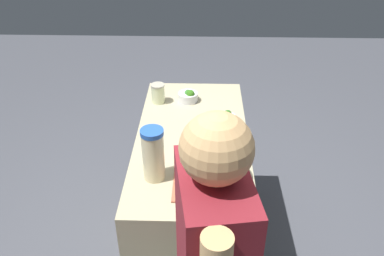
{
  "coord_description": "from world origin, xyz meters",
  "views": [
    {
      "loc": [
        1.81,
        0.05,
        2.11
      ],
      "look_at": [
        0.0,
        0.0,
        0.95
      ],
      "focal_mm": 37.82,
      "sensor_mm": 36.0,
      "label": 1
    }
  ],
  "objects_px": {
    "lemonade_pitcher": "(153,154)",
    "broccoli_bowl_front": "(188,96)",
    "mason_jar": "(158,93)",
    "broccoli_bowl_center": "(226,119)",
    "cooking_pot": "(209,163)"
  },
  "relations": [
    {
      "from": "lemonade_pitcher",
      "to": "broccoli_bowl_front",
      "type": "distance_m",
      "value": 0.76
    },
    {
      "from": "mason_jar",
      "to": "broccoli_bowl_center",
      "type": "relative_size",
      "value": 1.1
    },
    {
      "from": "mason_jar",
      "to": "broccoli_bowl_front",
      "type": "relative_size",
      "value": 0.99
    },
    {
      "from": "cooking_pot",
      "to": "mason_jar",
      "type": "bearing_deg",
      "value": -157.46
    },
    {
      "from": "lemonade_pitcher",
      "to": "broccoli_bowl_front",
      "type": "relative_size",
      "value": 2.16
    },
    {
      "from": "mason_jar",
      "to": "broccoli_bowl_front",
      "type": "bearing_deg",
      "value": 95.76
    },
    {
      "from": "lemonade_pitcher",
      "to": "mason_jar",
      "type": "xyz_separation_m",
      "value": [
        -0.72,
        -0.05,
        -0.07
      ]
    },
    {
      "from": "broccoli_bowl_front",
      "to": "cooking_pot",
      "type": "bearing_deg",
      "value": 9.02
    },
    {
      "from": "lemonade_pitcher",
      "to": "broccoli_bowl_front",
      "type": "xyz_separation_m",
      "value": [
        -0.74,
        0.13,
        -0.1
      ]
    },
    {
      "from": "lemonade_pitcher",
      "to": "mason_jar",
      "type": "relative_size",
      "value": 2.18
    },
    {
      "from": "cooking_pot",
      "to": "lemonade_pitcher",
      "type": "relative_size",
      "value": 1.32
    },
    {
      "from": "broccoli_bowl_center",
      "to": "mason_jar",
      "type": "bearing_deg",
      "value": -120.82
    },
    {
      "from": "lemonade_pitcher",
      "to": "broccoli_bowl_center",
      "type": "relative_size",
      "value": 2.39
    },
    {
      "from": "mason_jar",
      "to": "broccoli_bowl_center",
      "type": "bearing_deg",
      "value": 59.18
    },
    {
      "from": "lemonade_pitcher",
      "to": "broccoli_bowl_center",
      "type": "xyz_separation_m",
      "value": [
        -0.48,
        0.35,
        -0.1
      ]
    }
  ]
}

